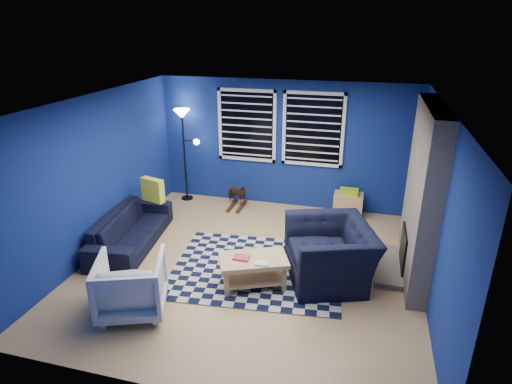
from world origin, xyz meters
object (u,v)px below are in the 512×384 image
coffee_table (253,266)px  floor_lamp (184,127)px  armchair_big (330,253)px  cabinet (348,204)px  armchair_bent (131,285)px  rocking_horse (237,194)px  tv (420,154)px  sofa (131,229)px

coffee_table → floor_lamp: size_ratio=0.57×
armchair_big → cabinet: (0.13, 2.26, -0.18)m
armchair_bent → cabinet: (2.50, 3.66, -0.14)m
armchair_big → rocking_horse: size_ratio=2.55×
coffee_table → cabinet: size_ratio=1.97×
armchair_big → rocking_horse: bearing=-156.1°
tv → armchair_bent: bearing=-136.7°
tv → armchair_bent: size_ratio=1.18×
floor_lamp → cabinet: bearing=0.1°
sofa → armchair_bent: (0.92, -1.57, 0.09)m
armchair_bent → rocking_horse: (0.31, 3.51, -0.10)m
tv → sofa: (-4.55, -1.85, -1.11)m
coffee_table → armchair_big: bearing=25.0°
rocking_horse → floor_lamp: size_ratio=0.27×
armchair_big → armchair_bent: 2.75m
tv → rocking_horse: tv is taller
coffee_table → floor_lamp: (-2.18, 2.73, 1.23)m
armchair_big → armchair_bent: armchair_big is taller
sofa → coffee_table: sofa is taller
rocking_horse → cabinet: (2.18, 0.15, -0.04)m
armchair_bent → floor_lamp: 3.93m
sofa → rocking_horse: bearing=-40.1°
floor_lamp → sofa: bearing=-92.8°
sofa → armchair_big: (3.29, -0.17, 0.13)m
armchair_bent → rocking_horse: size_ratio=1.67×
armchair_bent → tv: bearing=-157.5°
sofa → rocking_horse: sofa is taller
armchair_big → rocking_horse: 2.95m
tv → coffee_table: tv is taller
sofa → coffee_table: (2.28, -0.64, 0.03)m
armchair_big → armchair_bent: bearing=-79.7°
sofa → floor_lamp: (0.10, 2.09, 1.26)m
armchair_bent → rocking_horse: armchair_bent is taller
sofa → tv: bearing=-75.5°
tv → floor_lamp: floor_lamp is taller
rocking_horse → cabinet: cabinet is taller
coffee_table → cabinet: bearing=67.4°
sofa → armchair_bent: 1.82m
cabinet → rocking_horse: bearing=-176.3°
tv → cabinet: (-1.13, 0.25, -1.16)m
coffee_table → floor_lamp: bearing=128.5°
floor_lamp → armchair_big: bearing=-35.3°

